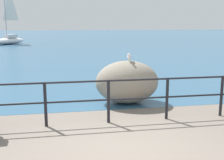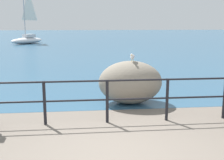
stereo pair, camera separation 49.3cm
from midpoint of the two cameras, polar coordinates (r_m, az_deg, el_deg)
name	(u,v)px [view 1 (the left image)]	position (r m, az deg, el deg)	size (l,w,h in m)	color
ground_plane	(73,51)	(24.89, -8.33, 5.74)	(120.00, 120.00, 0.10)	#6B6056
sea_surface	(66,36)	(52.38, -9.41, 8.60)	(120.00, 90.00, 0.01)	#2D5675
promenade_railing	(108,96)	(6.63, -2.84, -3.23)	(8.65, 0.07, 1.02)	black
breakwater_boulder_main	(127,82)	(8.29, 1.32, -0.42)	(1.84, 1.40, 1.24)	gray
seagull	(129,56)	(8.11, 1.71, 4.73)	(0.20, 0.34, 0.23)	gold
sailboat	(9,38)	(33.77, -20.24, 7.88)	(3.71, 4.28, 6.16)	white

